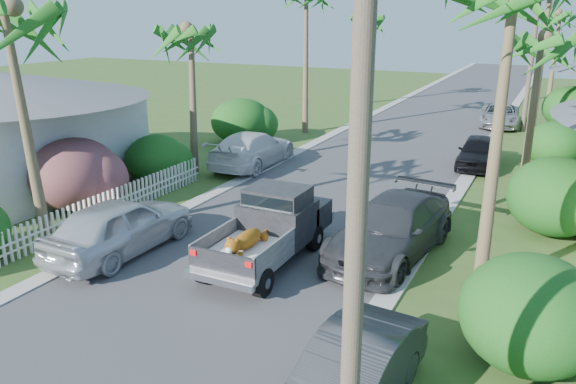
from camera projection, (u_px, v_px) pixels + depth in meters
The scene contains 28 objects.
ground at pixel (134, 344), 12.11m from camera, with size 120.00×120.00×0.00m, color #35521F.
road at pixel (417, 132), 33.45m from camera, with size 8.00×100.00×0.02m, color #38383A.
curb_left at pixel (349, 126), 35.25m from camera, with size 0.60×100.00×0.06m, color #A5A39E.
curb_right at pixel (493, 139), 31.64m from camera, with size 0.60×100.00×0.06m, color #A5A39E.
pickup_truck at pixel (273, 225), 16.10m from camera, with size 1.98×5.12×2.06m.
parked_car_rn at pixel (351, 377), 9.93m from camera, with size 1.46×4.19×1.38m, color #2C2E31.
parked_car_rm at pixel (391, 229), 16.34m from camera, with size 2.31×5.69×1.65m, color #333438.
parked_car_rf at pixel (478, 152), 25.72m from camera, with size 1.68×4.16×1.42m, color black.
parked_car_rd at pixel (500, 115), 35.01m from camera, with size 2.27×4.93×1.37m, color #9DA0A4.
parked_car_ln at pixel (120, 226), 16.48m from camera, with size 1.99×4.96×1.69m, color silver.
parked_car_lf at pixel (253, 149), 25.89m from camera, with size 2.24×5.52×1.60m, color silver.
palm_l_a at pixel (9, 8), 15.15m from camera, with size 4.40×4.40×8.20m.
palm_l_b at pixel (189, 29), 23.33m from camera, with size 4.40×4.40×7.40m.
palm_l_d at pixel (366, 18), 41.90m from camera, with size 4.40×4.40×7.70m.
palm_r_b at pixel (542, 38), 20.32m from camera, with size 4.40×4.40×7.20m.
palm_r_d at pixel (561, 13), 41.47m from camera, with size 4.40×4.40×8.00m.
shrub_l_b at pixel (75, 174), 20.11m from camera, with size 3.00×3.30×2.60m, color #AE185C.
shrub_l_c at pixel (156, 158), 23.45m from camera, with size 2.40×2.64×2.00m, color #1A4012.
shrub_l_d at pixel (241, 121), 30.47m from camera, with size 3.20×3.52×2.40m, color #1A4012.
shrub_r_a at pixel (531, 313), 11.12m from camera, with size 2.80×3.08×2.30m, color #1A4012.
shrub_r_b at pixel (556, 196), 17.83m from camera, with size 3.00×3.30×2.50m, color #1A4012.
shrub_r_c at pixel (555, 144), 25.71m from camera, with size 2.60×2.86×2.10m, color #1A4012.
shrub_r_d at pixel (570, 108), 33.96m from camera, with size 3.20×3.52×2.60m, color #1A4012.
picket_fence at pixel (105, 207), 19.17m from camera, with size 0.10×11.00×1.00m, color white.
utility_pole_a at pixel (357, 211), 6.63m from camera, with size 1.60×0.26×9.00m.
utility_pole_b at pixel (502, 80), 19.44m from camera, with size 1.60×0.26×9.00m.
utility_pole_c at pixel (532, 53), 32.25m from camera, with size 1.60×0.26×9.00m.
utility_pole_d at pixel (545, 41), 45.06m from camera, with size 1.60×0.26×9.00m.
Camera 1 is at (7.63, -7.96, 6.84)m, focal length 35.00 mm.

